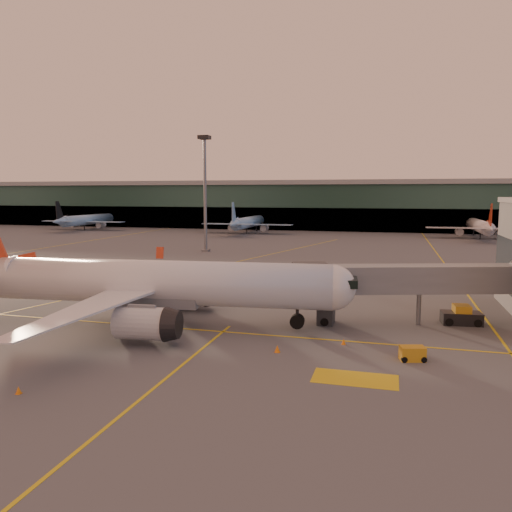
% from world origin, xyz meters
% --- Properties ---
extents(ground, '(600.00, 600.00, 0.00)m').
position_xyz_m(ground, '(0.00, 0.00, 0.00)').
color(ground, '#4C4F54').
rests_on(ground, ground).
extents(taxi_markings, '(100.12, 173.00, 0.01)m').
position_xyz_m(taxi_markings, '(-7.32, 44.49, 0.01)').
color(taxi_markings, yellow).
rests_on(taxi_markings, ground).
extents(terminal, '(400.00, 20.00, 17.60)m').
position_xyz_m(terminal, '(0.00, 141.79, 8.76)').
color(terminal, '#19382D').
rests_on(terminal, ground).
extents(mast_west_near, '(2.40, 2.40, 25.60)m').
position_xyz_m(mast_west_near, '(-20.00, 66.00, 14.86)').
color(mast_west_near, slate).
rests_on(mast_west_near, ground).
extents(distant_aircraft_row, '(290.00, 34.00, 13.00)m').
position_xyz_m(distant_aircraft_row, '(-21.00, 118.00, 0.00)').
color(distant_aircraft_row, '#82AED9').
rests_on(distant_aircraft_row, ground).
extents(main_airplane, '(42.04, 37.96, 12.68)m').
position_xyz_m(main_airplane, '(-3.23, 5.52, 4.12)').
color(main_airplane, white).
rests_on(main_airplane, ground).
extents(jet_bridge, '(25.77, 10.47, 6.15)m').
position_xyz_m(jet_bridge, '(24.43, 13.14, 4.32)').
color(jet_bridge, slate).
rests_on(jet_bridge, ground).
extents(catering_truck, '(5.47, 3.23, 3.97)m').
position_xyz_m(catering_truck, '(-3.95, 15.00, 2.26)').
color(catering_truck, '#B41923').
rests_on(catering_truck, ground).
extents(gpu_cart, '(2.17, 1.60, 1.13)m').
position_xyz_m(gpu_cart, '(22.07, 1.12, 0.55)').
color(gpu_cart, '#C98E19').
rests_on(gpu_cart, ground).
extents(pushback_tug, '(4.00, 2.44, 1.96)m').
position_xyz_m(pushback_tug, '(27.24, 13.88, 0.80)').
color(pushback_tug, black).
rests_on(pushback_tug, ground).
extents(cone_nose, '(0.40, 0.40, 0.50)m').
position_xyz_m(cone_nose, '(16.45, 3.97, 0.24)').
color(cone_nose, orange).
rests_on(cone_nose, ground).
extents(cone_wing_right, '(0.40, 0.40, 0.51)m').
position_xyz_m(cone_wing_right, '(-3.17, -12.49, 0.24)').
color(cone_wing_right, orange).
rests_on(cone_wing_right, ground).
extents(cone_wing_left, '(0.49, 0.49, 0.63)m').
position_xyz_m(cone_wing_left, '(-4.88, 22.95, 0.30)').
color(cone_wing_left, orange).
rests_on(cone_wing_left, ground).
extents(cone_fwd, '(0.48, 0.48, 0.60)m').
position_xyz_m(cone_fwd, '(11.35, 0.35, 0.29)').
color(cone_fwd, orange).
rests_on(cone_fwd, ground).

